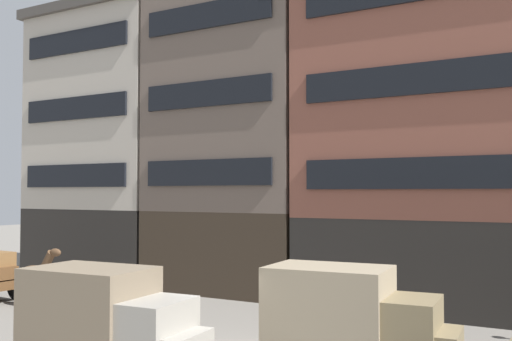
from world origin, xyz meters
name	(u,v)px	position (x,y,z in m)	size (l,w,h in m)	color
building_far_left	(122,144)	(-13.59, 10.78, 7.00)	(8.30, 7.06, 13.92)	black
building_center_left	(247,100)	(-5.85, 10.78, 8.74)	(7.89, 7.06, 17.39)	#33281E
building_center_right	(436,129)	(2.85, 10.78, 6.90)	(10.21, 7.06, 13.73)	black
draft_horse	(37,274)	(-10.25, 2.55, 1.27)	(2.35, 0.68, 2.30)	#513823
delivery_truck_near	(109,321)	(-1.61, -2.66, 1.42)	(4.44, 2.34, 2.62)	gray
delivery_truck_far	(353,319)	(3.19, 0.29, 1.42)	(4.46, 2.40, 2.62)	#7A6B4C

